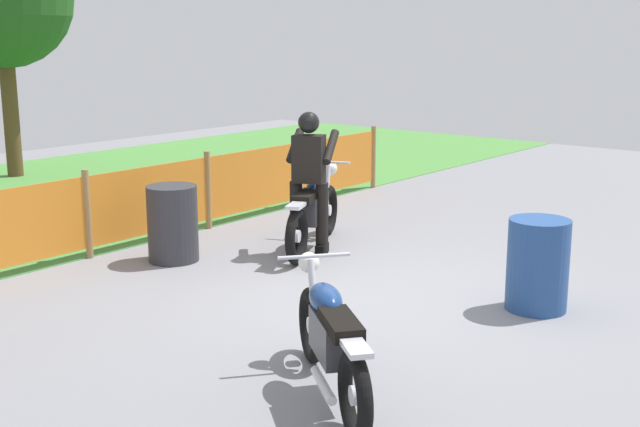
# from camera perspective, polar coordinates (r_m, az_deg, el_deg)

# --- Properties ---
(ground) EXTENTS (24.00, 24.00, 0.02)m
(ground) POSITION_cam_1_polar(r_m,az_deg,el_deg) (8.27, 3.88, -5.82)
(ground) COLOR gray
(grass_verge) EXTENTS (24.00, 7.23, 0.01)m
(grass_verge) POSITION_cam_1_polar(r_m,az_deg,el_deg) (13.47, -21.35, 0.60)
(grass_verge) COLOR #4C8C3D
(grass_verge) RESTS_ON ground
(barrier_fence) EXTENTS (9.59, 0.08, 1.05)m
(barrier_fence) POSITION_cam_1_polar(r_m,az_deg,el_deg) (10.42, -11.64, 0.92)
(barrier_fence) COLOR #997547
(barrier_fence) RESTS_ON ground
(motorcycle_lead) EXTENTS (1.96, 1.02, 0.99)m
(motorcycle_lead) POSITION_cam_1_polar(r_m,az_deg,el_deg) (9.92, -0.44, 0.26)
(motorcycle_lead) COLOR black
(motorcycle_lead) RESTS_ON ground
(motorcycle_trailing) EXTENTS (1.27, 1.59, 0.92)m
(motorcycle_trailing) POSITION_cam_1_polar(r_m,az_deg,el_deg) (5.95, 0.72, -8.64)
(motorcycle_trailing) COLOR black
(motorcycle_trailing) RESTS_ON ground
(rider_lead) EXTENTS (0.70, 0.69, 1.69)m
(rider_lead) POSITION_cam_1_polar(r_m,az_deg,el_deg) (9.64, -0.76, 2.54)
(rider_lead) COLOR black
(rider_lead) RESTS_ON ground
(oil_drum) EXTENTS (0.58, 0.58, 0.88)m
(oil_drum) POSITION_cam_1_polar(r_m,az_deg,el_deg) (8.01, 14.93, -3.47)
(oil_drum) COLOR navy
(oil_drum) RESTS_ON ground
(spare_drum) EXTENTS (0.58, 0.58, 0.88)m
(spare_drum) POSITION_cam_1_polar(r_m,az_deg,el_deg) (9.55, -10.23, -0.69)
(spare_drum) COLOR #2D2D33
(spare_drum) RESTS_ON ground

